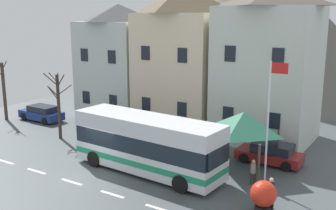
{
  "coord_description": "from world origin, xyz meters",
  "views": [
    {
      "loc": [
        16.3,
        -16.95,
        9.38
      ],
      "look_at": [
        2.31,
        4.84,
        3.54
      ],
      "focal_mm": 43.44,
      "sensor_mm": 36.0,
      "label": 1
    }
  ],
  "objects_px": {
    "townhouse_00": "(120,61)",
    "bus_shelter": "(244,123)",
    "hilltop_castle": "(261,17)",
    "parked_car_02": "(114,127)",
    "pedestrian_00": "(253,171)",
    "townhouse_01": "(182,58)",
    "harbour_buoy": "(263,195)",
    "parked_car_00": "(270,153)",
    "pedestrian_01": "(271,191)",
    "bare_tree_01": "(4,90)",
    "transit_bus": "(147,145)",
    "flagpole": "(270,116)",
    "townhouse_02": "(268,66)",
    "public_bench": "(282,157)",
    "bare_tree_00": "(58,103)",
    "parked_car_01": "(42,113)"
  },
  "relations": [
    {
      "from": "parked_car_01",
      "to": "pedestrian_01",
      "type": "height_order",
      "value": "pedestrian_01"
    },
    {
      "from": "parked_car_00",
      "to": "bus_shelter",
      "type": "bearing_deg",
      "value": 62.76
    },
    {
      "from": "townhouse_00",
      "to": "hilltop_castle",
      "type": "xyz_separation_m",
      "value": [
        5.84,
        20.32,
        3.87
      ]
    },
    {
      "from": "parked_car_02",
      "to": "bare_tree_01",
      "type": "distance_m",
      "value": 11.5
    },
    {
      "from": "townhouse_01",
      "to": "pedestrian_00",
      "type": "relative_size",
      "value": 8.11
    },
    {
      "from": "bus_shelter",
      "to": "pedestrian_01",
      "type": "height_order",
      "value": "bus_shelter"
    },
    {
      "from": "transit_bus",
      "to": "bare_tree_00",
      "type": "relative_size",
      "value": 1.87
    },
    {
      "from": "townhouse_00",
      "to": "transit_bus",
      "type": "height_order",
      "value": "townhouse_00"
    },
    {
      "from": "parked_car_02",
      "to": "pedestrian_01",
      "type": "bearing_deg",
      "value": -17.91
    },
    {
      "from": "hilltop_castle",
      "to": "parked_car_02",
      "type": "relative_size",
      "value": 7.39
    },
    {
      "from": "parked_car_00",
      "to": "public_bench",
      "type": "bearing_deg",
      "value": -152.93
    },
    {
      "from": "townhouse_02",
      "to": "pedestrian_01",
      "type": "distance_m",
      "value": 12.55
    },
    {
      "from": "parked_car_02",
      "to": "flagpole",
      "type": "bearing_deg",
      "value": -10.56
    },
    {
      "from": "townhouse_00",
      "to": "pedestrian_00",
      "type": "distance_m",
      "value": 18.75
    },
    {
      "from": "townhouse_01",
      "to": "townhouse_02",
      "type": "distance_m",
      "value": 7.2
    },
    {
      "from": "townhouse_01",
      "to": "flagpole",
      "type": "relative_size",
      "value": 1.67
    },
    {
      "from": "pedestrian_00",
      "to": "pedestrian_01",
      "type": "bearing_deg",
      "value": -52.39
    },
    {
      "from": "public_bench",
      "to": "bus_shelter",
      "type": "bearing_deg",
      "value": -125.29
    },
    {
      "from": "townhouse_01",
      "to": "flagpole",
      "type": "height_order",
      "value": "townhouse_01"
    },
    {
      "from": "townhouse_00",
      "to": "bus_shelter",
      "type": "xyz_separation_m",
      "value": [
        14.92,
        -6.66,
        -2.1
      ]
    },
    {
      "from": "townhouse_00",
      "to": "pedestrian_00",
      "type": "bearing_deg",
      "value": -26.99
    },
    {
      "from": "townhouse_02",
      "to": "parked_car_00",
      "type": "xyz_separation_m",
      "value": [
        2.08,
        -4.8,
        -4.97
      ]
    },
    {
      "from": "townhouse_00",
      "to": "townhouse_01",
      "type": "xyz_separation_m",
      "value": [
        6.71,
        -0.04,
        0.73
      ]
    },
    {
      "from": "bus_shelter",
      "to": "flagpole",
      "type": "height_order",
      "value": "flagpole"
    },
    {
      "from": "pedestrian_01",
      "to": "bare_tree_00",
      "type": "bearing_deg",
      "value": 171.73
    },
    {
      "from": "harbour_buoy",
      "to": "pedestrian_00",
      "type": "bearing_deg",
      "value": 119.86
    },
    {
      "from": "townhouse_01",
      "to": "harbour_buoy",
      "type": "xyz_separation_m",
      "value": [
        11.14,
        -11.01,
        -4.99
      ]
    },
    {
      "from": "townhouse_02",
      "to": "transit_bus",
      "type": "height_order",
      "value": "townhouse_02"
    },
    {
      "from": "bare_tree_01",
      "to": "transit_bus",
      "type": "bearing_deg",
      "value": -10.13
    },
    {
      "from": "townhouse_02",
      "to": "parked_car_01",
      "type": "bearing_deg",
      "value": -163.66
    },
    {
      "from": "pedestrian_01",
      "to": "bare_tree_01",
      "type": "bearing_deg",
      "value": 171.57
    },
    {
      "from": "bus_shelter",
      "to": "parked_car_02",
      "type": "relative_size",
      "value": 0.83
    },
    {
      "from": "transit_bus",
      "to": "pedestrian_01",
      "type": "distance_m",
      "value": 7.9
    },
    {
      "from": "transit_bus",
      "to": "harbour_buoy",
      "type": "xyz_separation_m",
      "value": [
        7.6,
        -1.02,
        -0.88
      ]
    },
    {
      "from": "transit_bus",
      "to": "parked_car_02",
      "type": "bearing_deg",
      "value": 147.48
    },
    {
      "from": "transit_bus",
      "to": "parked_car_02",
      "type": "height_order",
      "value": "transit_bus"
    },
    {
      "from": "parked_car_02",
      "to": "harbour_buoy",
      "type": "bearing_deg",
      "value": -19.6
    },
    {
      "from": "public_bench",
      "to": "flagpole",
      "type": "bearing_deg",
      "value": -84.23
    },
    {
      "from": "townhouse_01",
      "to": "parked_car_00",
      "type": "height_order",
      "value": "townhouse_01"
    },
    {
      "from": "harbour_buoy",
      "to": "parked_car_02",
      "type": "bearing_deg",
      "value": 157.75
    },
    {
      "from": "pedestrian_01",
      "to": "bare_tree_01",
      "type": "xyz_separation_m",
      "value": [
        -25.79,
        3.82,
        1.8
      ]
    },
    {
      "from": "bare_tree_01",
      "to": "hilltop_castle",
      "type": "bearing_deg",
      "value": 63.46
    },
    {
      "from": "townhouse_01",
      "to": "public_bench",
      "type": "distance_m",
      "value": 12.04
    },
    {
      "from": "townhouse_02",
      "to": "bus_shelter",
      "type": "distance_m",
      "value": 7.43
    },
    {
      "from": "parked_car_02",
      "to": "pedestrian_00",
      "type": "xyz_separation_m",
      "value": [
        12.79,
        -3.12,
        0.14
      ]
    },
    {
      "from": "flagpole",
      "to": "harbour_buoy",
      "type": "bearing_deg",
      "value": -73.47
    },
    {
      "from": "townhouse_01",
      "to": "bare_tree_00",
      "type": "xyz_separation_m",
      "value": [
        -6.07,
        -8.07,
        -3.08
      ]
    },
    {
      "from": "public_bench",
      "to": "transit_bus",
      "type": "bearing_deg",
      "value": -137.81
    },
    {
      "from": "parked_car_02",
      "to": "pedestrian_00",
      "type": "height_order",
      "value": "pedestrian_00"
    },
    {
      "from": "townhouse_00",
      "to": "public_bench",
      "type": "relative_size",
      "value": 7.0
    }
  ]
}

